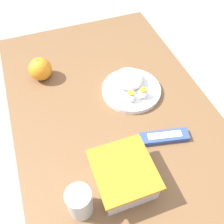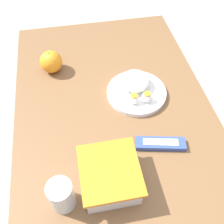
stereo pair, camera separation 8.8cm
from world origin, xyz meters
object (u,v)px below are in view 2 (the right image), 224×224
(food_container, at_px, (110,176))
(drinking_glass, at_px, (62,195))
(rice_plate, at_px, (136,89))
(orange_fruit, at_px, (51,62))
(candy_bar, at_px, (160,144))

(food_container, relative_size, drinking_glass, 1.75)
(rice_plate, bearing_deg, orange_fruit, 58.55)
(orange_fruit, bearing_deg, candy_bar, -142.54)
(orange_fruit, height_order, rice_plate, orange_fruit)
(candy_bar, bearing_deg, drinking_glass, 111.95)
(food_container, distance_m, rice_plate, 0.36)
(candy_bar, bearing_deg, rice_plate, 5.29)
(candy_bar, xyz_separation_m, drinking_glass, (-0.13, 0.31, 0.04))
(food_container, bearing_deg, orange_fruit, 15.44)
(orange_fruit, xyz_separation_m, drinking_glass, (-0.54, -0.01, 0.01))
(candy_bar, distance_m, drinking_glass, 0.34)
(food_container, xyz_separation_m, drinking_glass, (-0.04, 0.13, 0.01))
(orange_fruit, bearing_deg, rice_plate, -121.45)
(orange_fruit, relative_size, candy_bar, 0.53)
(food_container, relative_size, candy_bar, 1.08)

